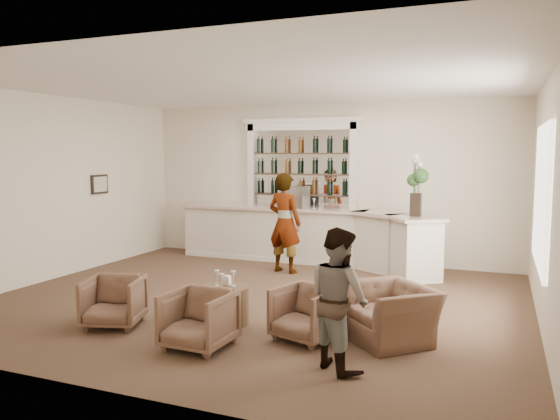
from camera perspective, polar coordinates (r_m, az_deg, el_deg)
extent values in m
plane|color=brown|center=(8.58, -2.55, -9.37)|extent=(8.00, 8.00, 0.00)
cube|color=beige|center=(11.57, 4.65, 2.88)|extent=(8.00, 0.04, 3.30)
cube|color=beige|center=(10.61, -22.66, 2.16)|extent=(0.04, 7.00, 3.30)
cube|color=beige|center=(7.57, 26.11, 0.65)|extent=(0.04, 7.00, 3.30)
cube|color=white|center=(8.34, -2.66, 13.05)|extent=(8.00, 7.00, 0.04)
cube|color=white|center=(8.06, 25.67, 1.32)|extent=(0.05, 2.40, 1.90)
cube|color=black|center=(11.47, -18.34, 2.57)|extent=(0.04, 0.46, 0.38)
cube|color=beige|center=(11.46, -18.24, 2.57)|extent=(0.01, 0.38, 0.30)
cube|color=white|center=(11.69, -0.59, -2.53)|extent=(4.00, 0.70, 1.08)
cube|color=beige|center=(11.60, -0.63, 0.24)|extent=(4.10, 0.82, 0.06)
cube|color=white|center=(10.79, 10.54, -3.35)|extent=(1.12, 1.04, 1.08)
cube|color=beige|center=(10.70, 10.58, -0.36)|extent=(1.27, 1.19, 0.06)
cube|color=white|center=(10.17, 13.82, -4.00)|extent=(1.08, 1.14, 1.08)
cube|color=beige|center=(10.07, 13.89, -0.82)|extent=(1.24, 1.29, 0.06)
cube|color=silver|center=(11.48, -1.23, -5.18)|extent=(4.00, 0.06, 0.10)
cube|color=white|center=(11.70, 2.29, 4.40)|extent=(2.15, 0.02, 1.65)
cube|color=silver|center=(12.10, -2.95, 2.08)|extent=(0.14, 0.16, 2.90)
cube|color=silver|center=(11.33, 7.66, 1.77)|extent=(0.14, 0.16, 2.90)
cube|color=silver|center=(11.65, 2.21, 8.78)|extent=(2.52, 0.16, 0.18)
cube|color=silver|center=(11.65, 2.21, 9.37)|extent=(2.64, 0.20, 0.08)
cube|color=#37261B|center=(11.62, 2.10, 1.58)|extent=(2.05, 0.20, 0.03)
cube|color=#37261B|center=(11.60, 2.11, 3.75)|extent=(2.05, 0.20, 0.03)
cube|color=#37261B|center=(11.59, 2.11, 5.92)|extent=(2.05, 0.20, 0.03)
cylinder|color=#513B23|center=(7.42, -5.87, -9.87)|extent=(0.66, 0.66, 0.50)
imported|color=gray|center=(10.36, 0.49, -1.35)|extent=(0.77, 0.59, 1.90)
imported|color=gray|center=(5.83, 6.14, -9.17)|extent=(0.93, 0.90, 1.50)
imported|color=brown|center=(7.58, -16.99, -9.15)|extent=(0.89, 0.91, 0.66)
imported|color=brown|center=(6.55, -8.50, -11.25)|extent=(0.76, 0.78, 0.68)
imported|color=brown|center=(6.76, 2.78, -10.75)|extent=(0.88, 0.89, 0.65)
imported|color=brown|center=(6.86, 11.39, -10.54)|extent=(1.37, 1.37, 0.67)
cube|color=#BCBCC1|center=(11.24, 1.57, 1.35)|extent=(0.53, 0.45, 0.45)
cube|color=black|center=(10.09, 14.00, 0.55)|extent=(0.19, 0.19, 0.42)
cube|color=silver|center=(7.47, -5.52, -7.30)|extent=(0.08, 0.08, 0.12)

